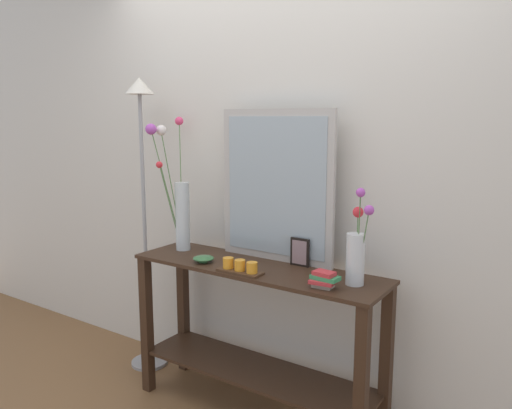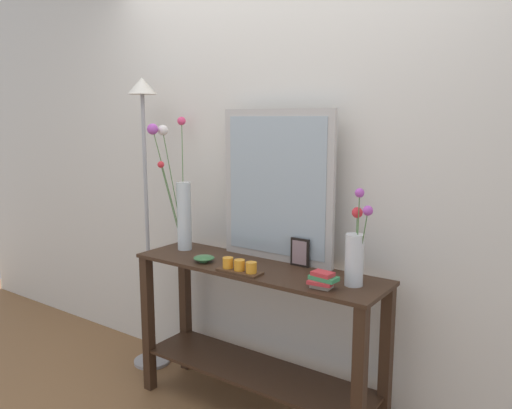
# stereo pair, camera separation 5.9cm
# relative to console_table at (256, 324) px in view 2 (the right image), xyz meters

# --- Properties ---
(wall_back) EXTENTS (6.40, 0.08, 2.70)m
(wall_back) POSITION_rel_console_table_xyz_m (0.00, 0.32, 0.83)
(wall_back) COLOR silver
(wall_back) RESTS_ON ground
(console_table) EXTENTS (1.42, 0.40, 0.84)m
(console_table) POSITION_rel_console_table_xyz_m (0.00, 0.00, 0.00)
(console_table) COLOR #382316
(console_table) RESTS_ON ground
(mirror_leaning) EXTENTS (0.69, 0.03, 0.83)m
(mirror_leaning) POSITION_rel_console_table_xyz_m (0.02, 0.17, 0.74)
(mirror_leaning) COLOR #B7B2AD
(mirror_leaning) RESTS_ON console_table
(tall_vase_left) EXTENTS (0.22, 0.36, 0.78)m
(tall_vase_left) POSITION_rel_console_table_xyz_m (-0.57, 0.04, 0.62)
(tall_vase_left) COLOR silver
(tall_vase_left) RESTS_ON console_table
(vase_right) EXTENTS (0.13, 0.11, 0.46)m
(vase_right) POSITION_rel_console_table_xyz_m (0.55, 0.02, 0.48)
(vase_right) COLOR silver
(vase_right) RESTS_ON console_table
(candle_tray) EXTENTS (0.24, 0.09, 0.07)m
(candle_tray) POSITION_rel_console_table_xyz_m (-0.01, -0.14, 0.35)
(candle_tray) COLOR #472D1C
(candle_tray) RESTS_ON console_table
(picture_frame_small) EXTENTS (0.11, 0.01, 0.15)m
(picture_frame_small) POSITION_rel_console_table_xyz_m (0.19, 0.14, 0.40)
(picture_frame_small) COLOR black
(picture_frame_small) RESTS_ON console_table
(decorative_bowl) EXTENTS (0.11, 0.11, 0.04)m
(decorative_bowl) POSITION_rel_console_table_xyz_m (-0.28, -0.09, 0.34)
(decorative_bowl) COLOR #38703D
(decorative_bowl) RESTS_ON console_table
(book_stack) EXTENTS (0.14, 0.10, 0.08)m
(book_stack) POSITION_rel_console_table_xyz_m (0.45, -0.11, 0.36)
(book_stack) COLOR #B2A893
(book_stack) RESTS_ON console_table
(floor_lamp) EXTENTS (0.24, 0.24, 1.87)m
(floor_lamp) POSITION_rel_console_table_xyz_m (-0.91, 0.08, 0.74)
(floor_lamp) COLOR #9E9EA3
(floor_lamp) RESTS_ON ground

